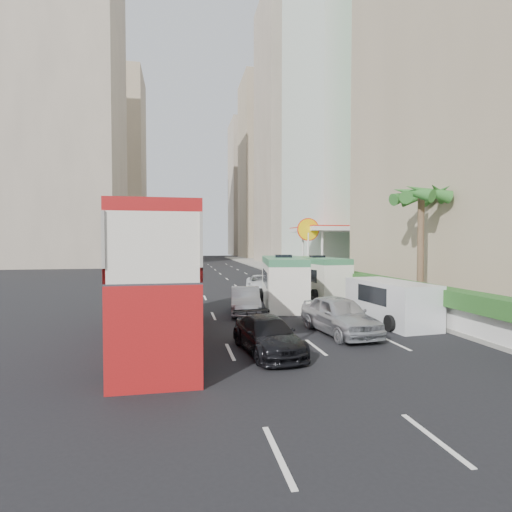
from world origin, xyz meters
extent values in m
plane|color=black|center=(0.00, 0.00, 0.00)|extent=(200.00, 200.00, 0.00)
cube|color=#A81617|center=(-6.00, 0.00, 2.53)|extent=(2.50, 11.00, 5.06)
imported|color=#AFB1B6|center=(-1.82, 5.45, 0.00)|extent=(2.07, 4.52, 1.43)
imported|color=#AFB1B6|center=(1.33, -0.09, 0.00)|extent=(2.36, 4.89, 1.61)
imported|color=black|center=(-2.31, -2.32, 0.00)|extent=(2.22, 4.47, 1.25)
imported|color=silver|center=(0.87, 14.53, 0.00)|extent=(2.95, 5.03, 1.31)
cube|color=silver|center=(0.91, 7.65, 1.49)|extent=(3.25, 6.98, 2.98)
cube|color=silver|center=(4.34, 11.12, 1.41)|extent=(2.81, 6.54, 2.81)
cube|color=silver|center=(4.59, 1.52, 1.01)|extent=(2.44, 5.22, 2.03)
cube|color=silver|center=(4.05, 18.60, 1.01)|extent=(2.28, 5.14, 2.01)
cube|color=#99968C|center=(9.00, 25.00, 0.09)|extent=(6.00, 120.00, 0.18)
cube|color=silver|center=(6.20, 14.00, 0.68)|extent=(0.30, 44.00, 1.00)
cube|color=#2D6626|center=(6.20, 14.00, 1.53)|extent=(1.10, 44.00, 0.70)
cylinder|color=brown|center=(7.80, 4.00, 3.38)|extent=(0.36, 0.36, 6.40)
cube|color=silver|center=(10.00, 23.00, 2.75)|extent=(6.50, 8.00, 5.50)
cube|color=white|center=(18.00, 34.00, 29.00)|extent=(16.00, 18.00, 58.00)
cube|color=#B5A48F|center=(18.00, 58.00, 25.00)|extent=(16.00, 16.00, 50.00)
cube|color=tan|center=(17.00, 82.00, 22.00)|extent=(14.00, 14.00, 44.00)
cube|color=#B5A48F|center=(17.00, 104.00, 20.00)|extent=(14.00, 14.00, 40.00)
cube|color=#B5A48F|center=(-24.00, 55.00, 26.00)|extent=(18.00, 18.00, 52.00)
cube|color=tan|center=(-22.00, 90.00, 23.00)|extent=(16.00, 16.00, 46.00)
camera|label=1|loc=(-5.36, -15.97, 3.91)|focal=28.00mm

